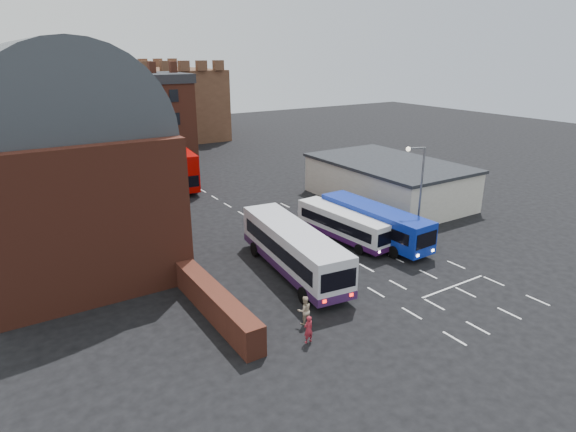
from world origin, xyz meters
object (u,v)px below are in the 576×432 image
bus_white_inbound (343,223)px  street_lamp (418,187)px  bus_red_double (177,166)px  bus_white_outbound (293,247)px  pedestrian_beige (304,310)px  bus_blue (374,221)px  pedestrian_red (308,329)px

bus_white_inbound → street_lamp: (4.35, -3.81, 3.40)m
bus_white_inbound → bus_red_double: size_ratio=0.84×
bus_white_outbound → pedestrian_beige: 7.00m
pedestrian_beige → street_lamp: bearing=-148.5°
bus_white_outbound → pedestrian_beige: (-3.22, -6.12, -1.09)m
bus_white_inbound → bus_blue: size_ratio=0.87×
bus_white_inbound → pedestrian_beige: 13.63m
bus_white_inbound → bus_blue: bus_blue is taller
bus_white_outbound → bus_blue: size_ratio=1.14×
bus_red_double → pedestrian_red: size_ratio=7.08×
pedestrian_red → bus_blue: bearing=-149.0°
street_lamp → pedestrian_red: 17.38m
street_lamp → bus_white_inbound: bearing=138.8°
bus_red_double → pedestrian_beige: bearing=89.8°
bus_white_outbound → pedestrian_red: bearing=-110.9°
bus_white_outbound → bus_blue: bus_white_outbound is taller
bus_white_inbound → bus_blue: bearing=138.4°
bus_white_inbound → pedestrian_red: size_ratio=5.92×
pedestrian_red → street_lamp: bearing=-160.0°
bus_red_double → pedestrian_beige: (-4.54, -33.03, -1.51)m
bus_blue → street_lamp: street_lamp is taller
street_lamp → bus_white_outbound: bearing=175.7°
bus_white_outbound → pedestrian_red: 8.90m
bus_white_outbound → street_lamp: 11.69m
bus_white_inbound → bus_white_outbound: bearing=18.5°
bus_red_double → pedestrian_beige: size_ratio=6.51×
bus_red_double → pedestrian_beige: bus_red_double is taller
pedestrian_beige → bus_blue: bearing=-136.6°
street_lamp → pedestrian_beige: bearing=-160.0°
bus_blue → street_lamp: (2.33, -2.29, 3.16)m
bus_white_outbound → bus_white_inbound: (6.93, 2.96, -0.45)m
street_lamp → pedestrian_beige: (-14.50, -5.28, -4.04)m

